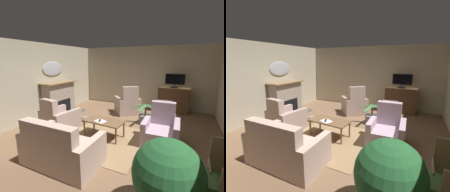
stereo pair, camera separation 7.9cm
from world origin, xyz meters
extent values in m
cube|color=brown|center=(0.00, 0.00, -0.02)|extent=(6.35, 7.59, 0.04)
cube|color=#B2A88E|center=(0.00, 3.54, 1.33)|extent=(6.35, 0.10, 2.65)
cube|color=#B2A88E|center=(-2.92, 0.00, 1.33)|extent=(0.10, 7.59, 2.65)
cube|color=#8E704C|center=(-0.04, -0.10, 0.01)|extent=(2.03, 2.03, 0.01)
cube|color=#4C4C51|center=(-2.21, 1.05, 0.02)|extent=(0.50, 1.50, 0.04)
cube|color=gray|center=(-2.62, 1.05, 0.60)|extent=(0.42, 1.30, 1.21)
cube|color=black|center=(-2.45, 1.05, 0.32)|extent=(0.10, 0.73, 0.52)
cube|color=#93704C|center=(-2.58, 1.05, 1.23)|extent=(0.54, 1.46, 0.05)
ellipsoid|color=#B2B7BF|center=(-2.84, 1.05, 1.75)|extent=(0.06, 0.98, 0.53)
cube|color=black|center=(1.37, 3.19, 0.03)|extent=(1.11, 0.47, 0.06)
cube|color=#422B19|center=(1.37, 3.19, 0.50)|extent=(1.17, 0.53, 0.99)
sphere|color=tan|center=(1.16, 2.91, 0.55)|extent=(0.03, 0.03, 0.03)
sphere|color=tan|center=(1.58, 2.91, 0.55)|extent=(0.03, 0.03, 0.03)
cube|color=black|center=(1.37, 3.14, 1.02)|extent=(0.26, 0.20, 0.06)
cylinder|color=black|center=(1.37, 3.14, 1.09)|extent=(0.04, 0.04, 0.08)
cube|color=black|center=(1.37, 3.14, 1.34)|extent=(0.72, 0.05, 0.41)
cube|color=black|center=(1.37, 3.12, 1.34)|extent=(0.68, 0.01, 0.37)
cube|color=brown|center=(-0.12, 0.05, 0.45)|extent=(1.14, 0.63, 0.03)
cylinder|color=brown|center=(0.39, 0.23, 0.22)|extent=(0.04, 0.04, 0.43)
cylinder|color=brown|center=(-0.60, 0.31, 0.22)|extent=(0.04, 0.04, 0.43)
cylinder|color=brown|center=(0.35, -0.21, 0.22)|extent=(0.04, 0.04, 0.43)
cylinder|color=brown|center=(-0.64, -0.13, 0.22)|extent=(0.04, 0.04, 0.43)
cube|color=black|center=(-0.20, -0.02, 0.48)|extent=(0.11, 0.18, 0.02)
cube|color=silver|center=(-0.17, -0.03, 0.47)|extent=(0.36, 0.32, 0.01)
cube|color=#BC9E8E|center=(-0.32, -1.31, 0.21)|extent=(1.22, 0.88, 0.43)
cube|color=#BC9E8E|center=(-0.32, -1.65, 0.70)|extent=(1.22, 0.20, 0.54)
cube|color=#BC9E8E|center=(-1.00, -1.31, 0.32)|extent=(0.15, 0.88, 0.65)
cube|color=#BC9E8E|center=(0.37, -1.31, 0.32)|extent=(0.15, 0.88, 0.65)
cube|color=tan|center=(-0.49, -1.44, 0.55)|extent=(0.36, 0.12, 0.36)
cube|color=#A3897F|center=(-0.26, 2.25, 0.22)|extent=(0.99, 1.03, 0.43)
cube|color=#A3897F|center=(-0.04, 1.99, 0.77)|extent=(0.57, 0.51, 0.68)
cube|color=#A3897F|center=(-0.53, 2.03, 0.32)|extent=(0.64, 0.75, 0.63)
cube|color=#A3897F|center=(0.02, 2.47, 0.32)|extent=(0.64, 0.75, 0.63)
cube|color=white|center=(0.00, 1.93, 1.02)|extent=(0.30, 0.25, 0.24)
cube|color=#AD93A3|center=(1.33, 0.33, 0.20)|extent=(0.62, 0.87, 0.40)
cube|color=#AD93A3|center=(1.32, 0.66, 0.70)|extent=(0.60, 0.20, 0.60)
cube|color=#AD93A3|center=(1.69, 0.34, 0.30)|extent=(0.16, 0.85, 0.60)
cube|color=#AD93A3|center=(0.97, 0.31, 0.30)|extent=(0.16, 0.85, 0.60)
cube|color=white|center=(1.32, 0.73, 0.90)|extent=(0.38, 0.03, 0.24)
cube|color=#A3897F|center=(-1.50, -0.10, 0.21)|extent=(0.66, 0.98, 0.43)
cube|color=#A3897F|center=(-1.55, -0.47, 0.72)|extent=(0.57, 0.25, 0.57)
cube|color=#A3897F|center=(-1.84, -0.06, 0.31)|extent=(0.24, 0.93, 0.63)
cube|color=#A3897F|center=(-1.16, -0.14, 0.31)|extent=(0.24, 0.93, 0.63)
cube|color=white|center=(-1.55, -0.54, 0.90)|extent=(0.36, 0.06, 0.24)
cylinder|color=#93704C|center=(2.21, -1.05, 0.21)|extent=(0.04, 0.04, 0.41)
cylinder|color=#93704C|center=(2.19, -1.24, 0.67)|extent=(0.05, 0.36, 0.03)
cylinder|color=slate|center=(0.66, 1.47, 0.14)|extent=(0.42, 0.42, 0.28)
cylinder|color=brown|center=(0.66, 1.47, 0.41)|extent=(0.06, 0.06, 0.26)
cube|color=#3D7F42|center=(0.84, 1.44, 0.58)|extent=(0.36, 0.15, 0.09)
cube|color=#3D7F42|center=(0.69, 1.64, 0.58)|extent=(0.14, 0.34, 0.07)
cube|color=#3D7F42|center=(0.45, 1.43, 0.58)|extent=(0.43, 0.15, 0.14)
cube|color=#3D7F42|center=(0.61, 1.23, 0.58)|extent=(0.17, 0.49, 0.12)
sphere|color=#235B2D|center=(1.70, -1.67, 0.68)|extent=(0.88, 0.88, 0.88)
ellipsoid|color=gray|center=(-1.24, 0.76, 0.09)|extent=(0.39, 0.25, 0.19)
sphere|color=gray|center=(-1.47, 0.72, 0.12)|extent=(0.14, 0.14, 0.14)
cone|color=gray|center=(-1.46, 0.69, 0.19)|extent=(0.04, 0.04, 0.04)
cone|color=gray|center=(-1.47, 0.76, 0.19)|extent=(0.04, 0.04, 0.04)
cylinder|color=gray|center=(-0.95, 0.77, 0.06)|extent=(0.23, 0.07, 0.09)
camera|label=1|loc=(1.82, -3.49, 2.03)|focal=25.51mm
camera|label=2|loc=(1.89, -3.46, 2.03)|focal=25.51mm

